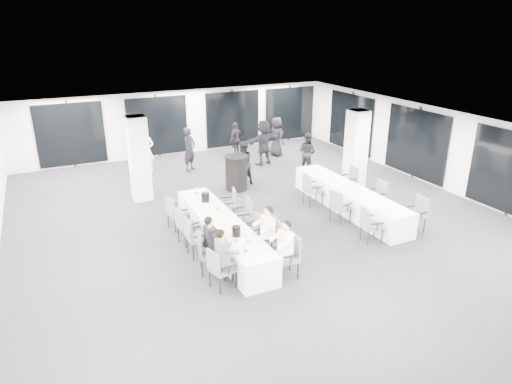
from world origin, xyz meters
TOP-DOWN VIEW (x-y plane):
  - room at (0.89, 1.11)m, footprint 14.04×16.04m
  - column_left at (-2.80, 3.20)m, footprint 0.60×0.60m
  - column_right at (4.20, 1.00)m, footprint 0.60×0.60m
  - banquet_table_main at (-1.63, -1.08)m, footprint 0.90×5.00m
  - banquet_table_side at (2.84, -0.55)m, footprint 0.90×5.00m
  - cocktail_table at (0.41, 2.70)m, footprint 0.88×0.88m
  - chair_main_left_near at (-2.46, -3.01)m, footprint 0.59×0.62m
  - chair_main_left_second at (-2.46, -2.21)m, footprint 0.62×0.65m
  - chair_main_left_mid at (-2.47, -1.34)m, footprint 0.53×0.59m
  - chair_main_left_fourth at (-2.46, -0.57)m, footprint 0.58×0.62m
  - chair_main_left_far at (-2.46, 0.42)m, footprint 0.60×0.63m
  - chair_main_right_near at (-0.79, -3.20)m, footprint 0.55×0.61m
  - chair_main_right_second at (-0.79, -2.32)m, footprint 0.61×0.65m
  - chair_main_right_mid at (-0.80, -1.43)m, footprint 0.52×0.55m
  - chair_main_right_fourth at (-0.79, -0.62)m, footprint 0.57×0.61m
  - chair_main_right_far at (-0.80, 0.39)m, footprint 0.59×0.61m
  - chair_side_left_near at (2.01, -2.59)m, footprint 0.57×0.61m
  - chair_side_left_mid at (2.01, -1.20)m, footprint 0.60×0.63m
  - chair_side_left_far at (2.00, 0.34)m, footprint 0.57×0.62m
  - chair_side_right_near at (3.68, -2.60)m, footprint 0.52×0.58m
  - chair_side_right_mid at (3.67, -0.94)m, footprint 0.49×0.55m
  - chair_side_right_far at (3.68, 0.54)m, footprint 0.55×0.60m
  - seated_guest_a at (-2.30, -2.99)m, footprint 0.50×0.38m
  - seated_guest_b at (-2.30, -2.23)m, footprint 0.50×0.38m
  - seated_guest_c at (-0.96, -3.19)m, footprint 0.50×0.38m
  - seated_guest_d at (-0.96, -2.30)m, footprint 0.50×0.38m
  - standing_guest_a at (-0.38, 5.50)m, footprint 0.92×0.90m
  - standing_guest_b at (0.80, 3.01)m, footprint 0.99×0.73m
  - standing_guest_d at (2.06, 6.57)m, footprint 1.15×1.03m
  - standing_guest_e at (3.69, 5.88)m, footprint 0.65×0.98m
  - standing_guest_f at (2.61, 4.96)m, footprint 2.04×1.14m
  - standing_guest_g at (-1.98, 6.00)m, footprint 0.91×0.86m
  - standing_guest_h at (3.70, 3.36)m, footprint 0.84×1.00m
  - ice_bucket_near at (-1.66, -2.13)m, footprint 0.22×0.22m
  - ice_bucket_far at (-1.58, 0.31)m, footprint 0.23×0.23m
  - water_bottle_a at (-1.82, -3.05)m, footprint 0.08×0.08m
  - water_bottle_b at (-1.53, -0.52)m, footprint 0.07×0.07m
  - water_bottle_c at (-1.65, 0.84)m, footprint 0.08×0.08m
  - plate_a at (-1.78, -2.37)m, footprint 0.18×0.18m
  - plate_b at (-1.52, -2.54)m, footprint 0.20×0.20m
  - plate_c at (-1.65, -1.42)m, footprint 0.20×0.20m
  - wine_glass at (-1.51, -3.27)m, footprint 0.08×0.08m

SIDE VIEW (x-z plane):
  - banquet_table_main at x=-1.63m, z-range 0.00..0.75m
  - banquet_table_side at x=2.84m, z-range 0.00..0.75m
  - chair_main_right_mid at x=-0.80m, z-range 0.06..0.93m
  - chair_side_right_mid at x=3.67m, z-range 0.07..1.02m
  - chair_main_right_far at x=-0.80m, z-range 0.07..1.02m
  - chair_main_left_near at x=-2.46m, z-range 0.07..1.04m
  - chair_side_left_near at x=2.01m, z-range 0.07..1.05m
  - chair_side_left_mid at x=2.01m, z-range 0.07..1.06m
  - chair_side_right_far at x=3.68m, z-range 0.07..1.06m
  - chair_main_left_far at x=-2.46m, z-range 0.07..1.07m
  - chair_side_right_near at x=3.68m, z-range 0.07..1.07m
  - chair_main_left_fourth at x=-2.46m, z-range 0.07..1.07m
  - chair_main_left_second at x=-2.46m, z-range 0.07..1.08m
  - chair_main_right_fourth at x=-0.79m, z-range 0.07..1.09m
  - chair_main_right_near at x=-0.79m, z-range 0.07..1.10m
  - chair_main_left_mid at x=-2.47m, z-range 0.07..1.11m
  - chair_side_left_far at x=2.00m, z-range 0.07..1.12m
  - chair_main_right_second at x=-0.79m, z-range 0.07..1.12m
  - cocktail_table at x=0.41m, z-range 0.01..1.23m
  - plate_a at x=-1.78m, z-range 0.75..0.78m
  - plate_b at x=-1.52m, z-range 0.75..0.78m
  - plate_c at x=-1.65m, z-range 0.75..0.78m
  - seated_guest_a at x=-2.30m, z-range 0.09..1.53m
  - seated_guest_b at x=-2.30m, z-range 0.09..1.53m
  - seated_guest_c at x=-0.96m, z-range 0.09..1.53m
  - seated_guest_d at x=-0.96m, z-range 0.09..1.53m
  - standing_guest_d at x=2.06m, z-range 0.00..1.71m
  - water_bottle_b at x=-1.53m, z-range 0.75..0.96m
  - water_bottle_a at x=-1.82m, z-range 0.75..0.99m
  - water_bottle_c at x=-1.65m, z-range 0.75..0.99m
  - ice_bucket_near at x=-1.66m, z-range 0.75..0.99m
  - ice_bucket_far at x=-1.58m, z-range 0.75..1.02m
  - standing_guest_h at x=3.70m, z-range 0.00..1.78m
  - wine_glass at x=-1.51m, z-range 0.80..1.02m
  - standing_guest_b at x=0.80m, z-range 0.00..1.86m
  - standing_guest_e at x=3.69m, z-range 0.00..1.92m
  - standing_guest_a at x=-0.38m, z-range 0.00..1.95m
  - standing_guest_g at x=-1.98m, z-range 0.00..1.97m
  - standing_guest_f at x=2.61m, z-range 0.00..2.10m
  - room at x=0.89m, z-range -0.03..2.81m
  - column_left at x=-2.80m, z-range 0.00..2.80m
  - column_right at x=4.20m, z-range 0.00..2.80m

